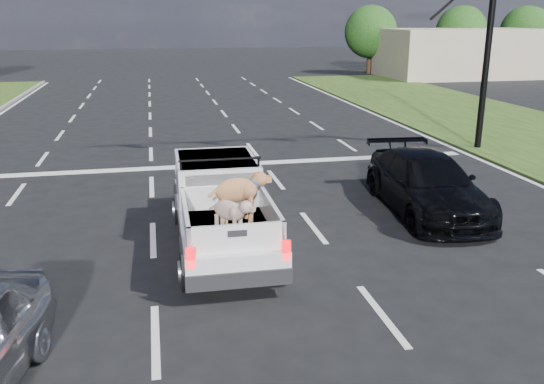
# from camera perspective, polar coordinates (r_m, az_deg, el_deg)

# --- Properties ---
(ground) EXTENTS (160.00, 160.00, 0.00)m
(ground) POSITION_cam_1_polar(r_m,az_deg,el_deg) (8.93, 0.11, -13.20)
(ground) COLOR black
(ground) RESTS_ON ground
(road_markings) EXTENTS (17.75, 60.00, 0.01)m
(road_markings) POSITION_cam_1_polar(r_m,az_deg,el_deg) (14.90, -5.06, -0.59)
(road_markings) COLOR silver
(road_markings) RESTS_ON ground
(traffic_signal) EXTENTS (9.11, 0.31, 7.00)m
(traffic_signal) POSITION_cam_1_polar(r_m,az_deg,el_deg) (20.08, 14.90, 17.13)
(traffic_signal) COLOR black
(traffic_signal) RESTS_ON ground
(building_right) EXTENTS (12.00, 7.00, 3.60)m
(building_right) POSITION_cam_1_polar(r_m,az_deg,el_deg) (47.86, 18.32, 12.95)
(building_right) COLOR tan
(building_right) RESTS_ON ground
(tree_far_d) EXTENTS (4.20, 4.20, 5.40)m
(tree_far_d) POSITION_cam_1_polar(r_m,az_deg,el_deg) (48.85, 9.75, 15.36)
(tree_far_d) COLOR #332114
(tree_far_d) RESTS_ON ground
(tree_far_e) EXTENTS (4.20, 4.20, 5.40)m
(tree_far_e) POSITION_cam_1_polar(r_m,az_deg,el_deg) (52.26, 18.24, 14.87)
(tree_far_e) COLOR #332114
(tree_far_e) RESTS_ON ground
(tree_far_f) EXTENTS (4.20, 4.20, 5.40)m
(tree_far_f) POSITION_cam_1_polar(r_m,az_deg,el_deg) (55.45, 23.81, 14.38)
(tree_far_f) COLOR #332114
(tree_far_f) RESTS_ON ground
(pickup_truck) EXTENTS (1.88, 4.87, 1.82)m
(pickup_truck) POSITION_cam_1_polar(r_m,az_deg,el_deg) (11.62, -4.99, -1.32)
(pickup_truck) COLOR black
(pickup_truck) RESTS_ON ground
(black_coupe) EXTENTS (2.28, 4.87, 1.37)m
(black_coupe) POSITION_cam_1_polar(r_m,az_deg,el_deg) (14.16, 15.06, 0.82)
(black_coupe) COLOR black
(black_coupe) RESTS_ON ground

